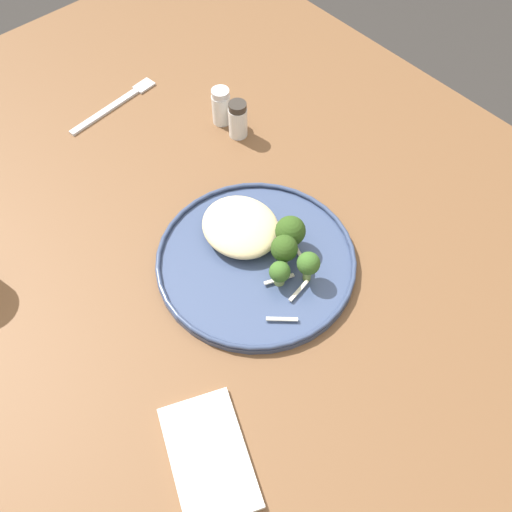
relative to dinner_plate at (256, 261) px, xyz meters
name	(u,v)px	position (x,y,z in m)	size (l,w,h in m)	color
ground	(250,408)	(-0.05, 0.03, -0.75)	(6.00, 6.00, 0.00)	#2D2B28
wooden_dining_table	(247,263)	(-0.05, 0.03, -0.09)	(1.40, 1.00, 0.74)	brown
dinner_plate	(256,261)	(0.00, 0.00, 0.00)	(0.29, 0.29, 0.02)	#38476B
noodle_bed	(242,228)	(-0.05, 0.01, 0.02)	(0.12, 0.11, 0.04)	beige
seared_scallop_front_small	(275,232)	(-0.01, 0.05, 0.01)	(0.03, 0.03, 0.01)	#DBB77A
seared_scallop_rear_pale	(247,234)	(-0.04, 0.02, 0.01)	(0.03, 0.03, 0.02)	beige
seared_scallop_large_seared	(228,245)	(-0.04, -0.02, 0.01)	(0.02, 0.02, 0.01)	beige
seared_scallop_tiny_bay	(261,243)	(-0.01, 0.02, 0.01)	(0.02, 0.02, 0.02)	#DBB77A
seared_scallop_left_edge	(240,211)	(-0.08, 0.04, 0.01)	(0.03, 0.03, 0.01)	#E5C689
broccoli_floret_split_head	(308,264)	(0.07, 0.03, 0.04)	(0.03, 0.03, 0.05)	#7A994C
broccoli_floret_tall_stalk	(284,249)	(0.03, 0.02, 0.04)	(0.04, 0.04, 0.06)	#7A994C
broccoli_floret_center_pile	(290,231)	(0.01, 0.05, 0.04)	(0.04, 0.04, 0.06)	#89A356
broccoli_floret_beside_noodles	(280,273)	(0.05, 0.00, 0.03)	(0.03, 0.03, 0.04)	#89A356
onion_sliver_curled_piece	(303,259)	(0.05, 0.05, 0.01)	(0.05, 0.01, 0.00)	silver
onion_sliver_pale_crescent	(279,279)	(0.05, 0.00, 0.01)	(0.04, 0.01, 0.00)	silver
onion_sliver_long_sliver	(282,319)	(0.10, -0.04, 0.01)	(0.04, 0.01, 0.00)	silver
onion_sliver_short_strip	(299,291)	(0.08, 0.01, 0.01)	(0.04, 0.01, 0.00)	silver
dinner_fork	(116,104)	(-0.42, 0.04, -0.01)	(0.04, 0.19, 0.00)	silver
folded_napkin	(209,457)	(0.17, -0.23, 0.00)	(0.15, 0.09, 0.01)	white
salt_shaker	(221,106)	(-0.27, 0.16, 0.02)	(0.03, 0.03, 0.07)	white
pepper_shaker	(238,120)	(-0.22, 0.16, 0.02)	(0.03, 0.03, 0.07)	white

